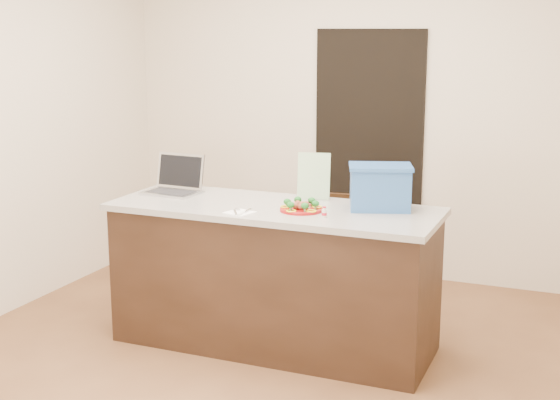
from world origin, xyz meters
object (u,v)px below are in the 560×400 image
at_px(napkin, 240,213).
at_px(yogurt_bottle, 324,213).
at_px(blue_box, 380,187).
at_px(laptop, 176,182).
at_px(plate, 301,209).
at_px(chair, 328,243).
at_px(island, 274,276).

distance_m(napkin, yogurt_bottle, 0.51).
height_order(yogurt_bottle, blue_box, blue_box).
bearing_deg(laptop, yogurt_bottle, -10.74).
relative_size(plate, napkin, 1.76).
bearing_deg(laptop, plate, -7.67).
xyz_separation_m(yogurt_bottle, chair, (-0.32, 1.00, -0.48)).
distance_m(laptop, chair, 1.22).
xyz_separation_m(laptop, chair, (0.85, 0.70, -0.52)).
bearing_deg(laptop, chair, 43.05).
bearing_deg(plate, laptop, 168.88).
distance_m(blue_box, chair, 1.05).
distance_m(plate, napkin, 0.37).
bearing_deg(blue_box, island, 175.98).
xyz_separation_m(plate, napkin, (-0.32, -0.19, -0.01)).
height_order(yogurt_bottle, chair, yogurt_bottle).
bearing_deg(napkin, island, 66.21).
xyz_separation_m(napkin, blue_box, (0.74, 0.42, 0.14)).
bearing_deg(plate, island, 163.23).
bearing_deg(blue_box, plate, -170.42).
bearing_deg(chair, plate, -87.70).
bearing_deg(island, plate, -16.77).
bearing_deg(napkin, blue_box, 29.77).
xyz_separation_m(island, laptop, (-0.77, 0.13, 0.53)).
bearing_deg(plate, yogurt_bottle, -29.01).
relative_size(island, plate, 7.91).
height_order(yogurt_bottle, laptop, laptop).
xyz_separation_m(yogurt_bottle, laptop, (-1.16, 0.29, 0.04)).
distance_m(island, laptop, 0.95).
bearing_deg(island, chair, 84.91).
bearing_deg(chair, island, -101.19).
height_order(napkin, yogurt_bottle, yogurt_bottle).
bearing_deg(plate, blue_box, 28.59).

